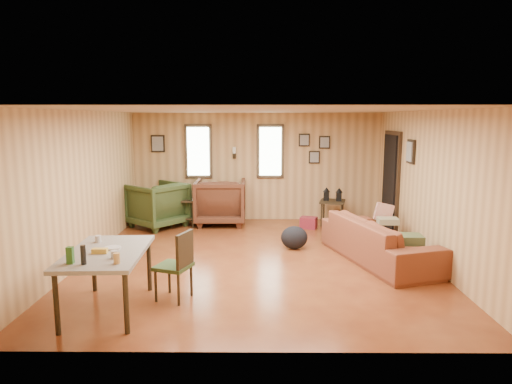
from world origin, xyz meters
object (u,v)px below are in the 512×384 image
(recliner_brown, at_px, (220,199))
(dining_table, at_px, (106,256))
(side_table, at_px, (333,199))
(sofa, at_px, (379,233))
(end_table, at_px, (184,207))
(recliner_green, at_px, (157,203))

(recliner_brown, distance_m, dining_table, 4.64)
(recliner_brown, xyz_separation_m, side_table, (2.41, -0.07, 0.01))
(sofa, xyz_separation_m, side_table, (-0.35, 2.51, 0.10))
(sofa, height_order, end_table, sofa)
(recliner_brown, relative_size, dining_table, 0.74)
(dining_table, bearing_deg, recliner_brown, 75.49)
(end_table, distance_m, side_table, 3.18)
(recliner_brown, height_order, recliner_green, recliner_brown)
(recliner_brown, height_order, end_table, recliner_brown)
(sofa, relative_size, recliner_brown, 2.17)
(end_table, bearing_deg, recliner_green, -165.31)
(sofa, distance_m, recliner_brown, 3.78)
(recliner_brown, bearing_deg, recliner_green, 11.28)
(side_table, bearing_deg, dining_table, -127.14)
(sofa, relative_size, dining_table, 1.60)
(sofa, bearing_deg, recliner_green, 43.61)
(recliner_green, xyz_separation_m, side_table, (3.73, 0.20, 0.03))
(side_table, bearing_deg, recliner_brown, 178.26)
(sofa, xyz_separation_m, recliner_green, (-4.07, 2.30, 0.06))
(end_table, xyz_separation_m, side_table, (3.18, 0.06, 0.16))
(recliner_green, bearing_deg, recliner_brown, 141.62)
(recliner_green, bearing_deg, dining_table, 44.31)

